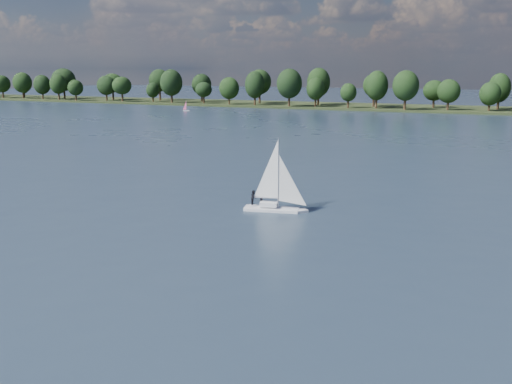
{
  "coord_description": "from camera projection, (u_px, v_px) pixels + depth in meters",
  "views": [
    {
      "loc": [
        20.69,
        -24.31,
        15.86
      ],
      "look_at": [
        -4.1,
        32.04,
        2.5
      ],
      "focal_mm": 40.0,
      "sensor_mm": 36.0,
      "label": 1
    }
  ],
  "objects": [
    {
      "name": "ground",
      "position": [
        400.0,
        144.0,
        122.71
      ],
      "size": [
        700.0,
        700.0,
        0.0
      ],
      "primitive_type": "plane",
      "color": "#233342",
      "rests_on": "ground"
    },
    {
      "name": "dinghy_pink",
      "position": [
        186.0,
        108.0,
        217.99
      ],
      "size": [
        2.66,
        1.35,
        4.07
      ],
      "rotation": [
        0.0,
        0.0,
        0.14
      ],
      "color": "silver",
      "rests_on": "ground"
    },
    {
      "name": "treeline",
      "position": [
        420.0,
        89.0,
        222.39
      ],
      "size": [
        563.24,
        74.69,
        17.83
      ],
      "color": "black",
      "rests_on": "ground"
    },
    {
      "name": "sailboat",
      "position": [
        272.0,
        190.0,
        64.4
      ],
      "size": [
        6.91,
        3.22,
        8.78
      ],
      "rotation": [
        0.0,
        0.0,
        0.21
      ],
      "color": "white",
      "rests_on": "ground"
    },
    {
      "name": "far_shore",
      "position": [
        450.0,
        110.0,
        222.9
      ],
      "size": [
        660.0,
        40.0,
        1.5
      ],
      "primitive_type": "cube",
      "color": "black",
      "rests_on": "ground"
    },
    {
      "name": "pontoon",
      "position": [
        53.0,
        102.0,
        279.68
      ],
      "size": [
        4.34,
        2.83,
        0.5
      ],
      "primitive_type": "cube",
      "rotation": [
        0.0,
        0.0,
        0.22
      ],
      "color": "slate",
      "rests_on": "ground"
    }
  ]
}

